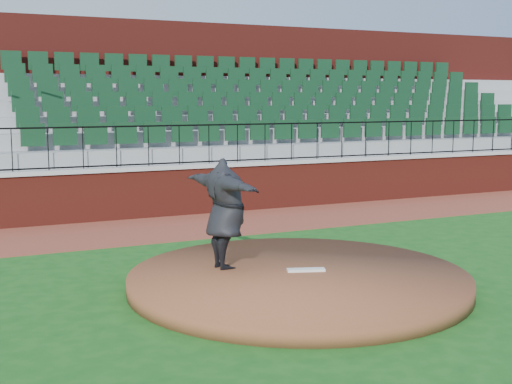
{
  "coord_description": "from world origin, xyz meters",
  "views": [
    {
      "loc": [
        -5.21,
        -9.66,
        2.99
      ],
      "look_at": [
        0.0,
        1.5,
        1.3
      ],
      "focal_mm": 48.11,
      "sensor_mm": 36.0,
      "label": 1
    }
  ],
  "objects": [
    {
      "name": "wall_cap",
      "position": [
        0.0,
        7.0,
        1.25
      ],
      "size": [
        34.0,
        0.45,
        0.1
      ],
      "primitive_type": "cube",
      "color": "#B7B7B7",
      "rests_on": "field_wall"
    },
    {
      "name": "warning_track",
      "position": [
        0.0,
        5.4,
        0.01
      ],
      "size": [
        34.0,
        3.2,
        0.01
      ],
      "primitive_type": "cube",
      "color": "brown",
      "rests_on": "ground"
    },
    {
      "name": "pitching_rubber",
      "position": [
        0.03,
        -0.33,
        0.27
      ],
      "size": [
        0.62,
        0.34,
        0.04
      ],
      "primitive_type": "cube",
      "rotation": [
        0.0,
        0.0,
        -0.33
      ],
      "color": "white",
      "rests_on": "pitchers_mound"
    },
    {
      "name": "concourse_wall",
      "position": [
        0.0,
        12.52,
        2.75
      ],
      "size": [
        34.0,
        0.5,
        5.5
      ],
      "primitive_type": "cube",
      "color": "maroon",
      "rests_on": "ground"
    },
    {
      "name": "pitchers_mound",
      "position": [
        -0.12,
        -0.35,
        0.12
      ],
      "size": [
        5.39,
        5.39,
        0.25
      ],
      "primitive_type": "cylinder",
      "color": "brown",
      "rests_on": "ground"
    },
    {
      "name": "seating_stands",
      "position": [
        0.0,
        9.72,
        2.3
      ],
      "size": [
        34.0,
        5.1,
        4.6
      ],
      "primitive_type": null,
      "color": "gray",
      "rests_on": "ground"
    },
    {
      "name": "ground",
      "position": [
        0.0,
        0.0,
        0.0
      ],
      "size": [
        90.0,
        90.0,
        0.0
      ],
      "primitive_type": "plane",
      "color": "#154C16",
      "rests_on": "ground"
    },
    {
      "name": "field_wall",
      "position": [
        0.0,
        7.0,
        0.6
      ],
      "size": [
        34.0,
        0.35,
        1.2
      ],
      "primitive_type": "cube",
      "color": "maroon",
      "rests_on": "ground"
    },
    {
      "name": "wall_railing",
      "position": [
        0.0,
        7.0,
        1.8
      ],
      "size": [
        34.0,
        0.05,
        1.0
      ],
      "primitive_type": null,
      "color": "black",
      "rests_on": "wall_cap"
    },
    {
      "name": "pitcher",
      "position": [
        -1.07,
        0.4,
        1.15
      ],
      "size": [
        0.82,
        2.26,
        1.8
      ],
      "primitive_type": "imported",
      "rotation": [
        0.0,
        0.0,
        1.67
      ],
      "color": "black",
      "rests_on": "pitchers_mound"
    }
  ]
}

